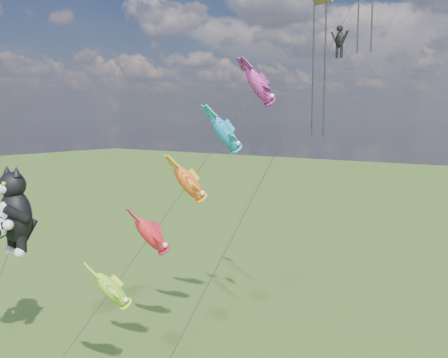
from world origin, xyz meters
The scene contains 3 objects.
cat_kite_rig centered at (4.80, 4.87, 9.00)m, with size 2.70×4.13×11.66m.
fish_windsock_rig centered at (13.98, 9.92, 10.82)m, with size 7.36×14.27×19.27m.
parafoil_rig centered at (20.35, 14.64, 19.04)m, with size 4.36×17.31×25.54m.
Camera 1 is at (31.52, -10.76, 14.41)m, focal length 40.00 mm.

